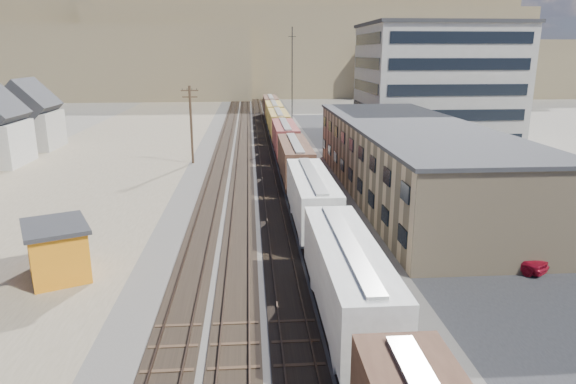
{
  "coord_description": "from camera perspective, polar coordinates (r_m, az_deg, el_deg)",
  "views": [
    {
      "loc": [
        -1.09,
        -24.47,
        13.94
      ],
      "look_at": [
        1.97,
        15.77,
        3.0
      ],
      "focal_mm": 32.0,
      "sensor_mm": 36.0,
      "label": 1
    }
  ],
  "objects": [
    {
      "name": "ground",
      "position": [
        28.18,
        -1.62,
        -14.48
      ],
      "size": [
        300.0,
        300.0,
        0.0
      ],
      "primitive_type": "plane",
      "color": "#6B6356",
      "rests_on": "ground"
    },
    {
      "name": "ballast_bed",
      "position": [
        75.77,
        -3.46,
        4.56
      ],
      "size": [
        18.0,
        200.0,
        0.06
      ],
      "primitive_type": "cube",
      "color": "#4C4742",
      "rests_on": "ground"
    },
    {
      "name": "dirt_yard",
      "position": [
        68.62,
        -20.27,
        2.51
      ],
      "size": [
        24.0,
        180.0,
        0.03
      ],
      "primitive_type": "cube",
      "color": "#766851",
      "rests_on": "ground"
    },
    {
      "name": "asphalt_lot",
      "position": [
        65.3,
        16.48,
        2.22
      ],
      "size": [
        26.0,
        120.0,
        0.04
      ],
      "primitive_type": "cube",
      "color": "#232326",
      "rests_on": "ground"
    },
    {
      "name": "rail_tracks",
      "position": [
        75.75,
        -3.88,
        4.61
      ],
      "size": [
        11.4,
        200.0,
        0.24
      ],
      "color": "black",
      "rests_on": "ground"
    },
    {
      "name": "freight_train",
      "position": [
        63.25,
        0.15,
        5.01
      ],
      "size": [
        3.0,
        119.74,
        4.46
      ],
      "color": "black",
      "rests_on": "ground"
    },
    {
      "name": "warehouse",
      "position": [
        53.03,
        13.41,
        3.56
      ],
      "size": [
        12.4,
        40.4,
        7.25
      ],
      "color": "tan",
      "rests_on": "ground"
    },
    {
      "name": "office_tower",
      "position": [
        84.7,
        16.04,
        11.42
      ],
      "size": [
        22.6,
        18.6,
        18.45
      ],
      "color": "#9E998E",
      "rests_on": "ground"
    },
    {
      "name": "utility_pole_north",
      "position": [
        67.44,
        -10.71,
        7.54
      ],
      "size": [
        2.2,
        0.32,
        10.0
      ],
      "color": "#382619",
      "rests_on": "ground"
    },
    {
      "name": "radio_mast",
      "position": [
        84.91,
        0.46,
        11.91
      ],
      "size": [
        1.2,
        0.16,
        18.0
      ],
      "color": "black",
      "rests_on": "ground"
    },
    {
      "name": "hills_north",
      "position": [
        192.4,
        -4.12,
        15.17
      ],
      "size": [
        265.0,
        80.0,
        32.0
      ],
      "color": "brown",
      "rests_on": "ground"
    },
    {
      "name": "maintenance_shed",
      "position": [
        36.05,
        -24.24,
        -5.88
      ],
      "size": [
        5.44,
        5.98,
        3.55
      ],
      "color": "orange",
      "rests_on": "ground"
    },
    {
      "name": "parked_car_red",
      "position": [
        37.82,
        23.42,
        -6.41
      ],
      "size": [
        4.66,
        5.07,
        1.68
      ],
      "primitive_type": "imported",
      "rotation": [
        0.0,
        0.0,
        0.69
      ],
      "color": "maroon",
      "rests_on": "ground"
    },
    {
      "name": "parked_car_blue",
      "position": [
        76.2,
        15.71,
        4.59
      ],
      "size": [
        4.7,
        5.56,
        1.41
      ],
      "primitive_type": "imported",
      "rotation": [
        0.0,
        0.0,
        0.56
      ],
      "color": "navy",
      "rests_on": "ground"
    },
    {
      "name": "parked_car_far",
      "position": [
        77.73,
        17.3,
        4.73
      ],
      "size": [
        2.16,
        4.69,
        1.56
      ],
      "primitive_type": "imported",
      "rotation": [
        0.0,
        0.0,
        -0.07
      ],
      "color": "silver",
      "rests_on": "ground"
    }
  ]
}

